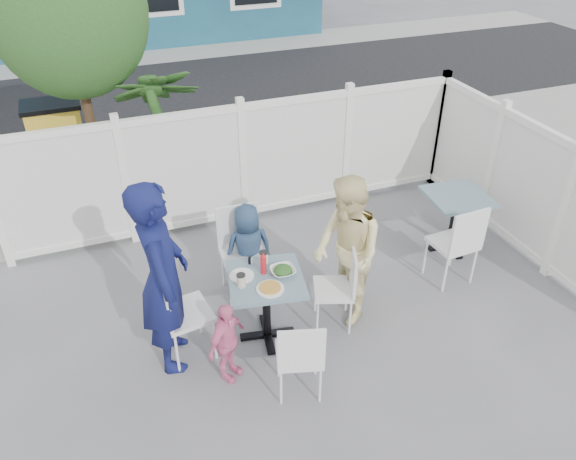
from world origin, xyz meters
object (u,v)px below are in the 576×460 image
object	(u,v)px
chair_back	(241,244)
boy	(249,249)
chair_near	(300,354)
main_table	(266,292)
spare_table	(456,208)
man	(163,278)
toddler	(227,342)
woman	(347,252)
chair_left	(176,308)
utility_cabinet	(61,151)
chair_right	(341,282)

from	to	relation	value
chair_back	boy	bearing A→B (deg)	147.87
chair_near	main_table	bearing A→B (deg)	107.98
main_table	spare_table	world-z (taller)	main_table
man	toddler	bearing A→B (deg)	-126.88
chair_near	boy	distance (m)	1.60
spare_table	woman	world-z (taller)	woman
chair_left	man	xyz separation A→B (m)	(-0.07, 0.02, 0.36)
utility_cabinet	chair_left	distance (m)	3.86
spare_table	chair_right	distance (m)	2.00
chair_right	toddler	size ratio (longest dim) A/B	1.06
utility_cabinet	woman	distance (m)	4.57
spare_table	boy	xyz separation A→B (m)	(-2.55, 0.11, -0.04)
main_table	chair_right	distance (m)	0.77
utility_cabinet	boy	bearing A→B (deg)	-60.13
utility_cabinet	chair_left	bearing A→B (deg)	-77.78
utility_cabinet	main_table	distance (m)	4.18
chair_near	woman	world-z (taller)	woman
utility_cabinet	boy	world-z (taller)	utility_cabinet
utility_cabinet	spare_table	size ratio (longest dim) A/B	1.70
spare_table	woman	distance (m)	1.89
chair_left	boy	xyz separation A→B (m)	(0.93, 0.74, -0.06)
main_table	chair_near	xyz separation A→B (m)	(0.02, -0.81, -0.06)
spare_table	utility_cabinet	bearing A→B (deg)	143.97
chair_left	utility_cabinet	bearing A→B (deg)	-175.55
spare_table	chair_near	bearing A→B (deg)	-150.17
main_table	chair_left	xyz separation A→B (m)	(-0.86, 0.05, 0.02)
spare_table	toddler	distance (m)	3.30
chair_right	woman	size ratio (longest dim) A/B	0.56
main_table	toddler	world-z (taller)	toddler
chair_left	woman	xyz separation A→B (m)	(1.71, -0.01, 0.21)
main_table	man	xyz separation A→B (m)	(-0.93, 0.06, 0.38)
spare_table	chair_back	xyz separation A→B (m)	(-2.62, 0.16, 0.01)
man	chair_left	bearing A→B (deg)	-93.33
toddler	chair_back	bearing A→B (deg)	28.66
spare_table	woman	xyz separation A→B (m)	(-1.77, -0.64, 0.23)
chair_back	main_table	bearing A→B (deg)	92.98
chair_right	chair_near	world-z (taller)	chair_right
toddler	main_table	bearing A→B (deg)	-2.22
woman	main_table	bearing A→B (deg)	-88.46
chair_back	woman	world-z (taller)	woman
chair_right	man	world-z (taller)	man
spare_table	chair_back	distance (m)	2.62
utility_cabinet	man	distance (m)	3.84
chair_near	boy	xyz separation A→B (m)	(0.05, 1.60, 0.02)
toddler	man	bearing A→B (deg)	95.91
main_table	chair_near	world-z (taller)	chair_near
chair_near	woman	bearing A→B (deg)	61.89
woman	chair_right	bearing A→B (deg)	-42.08
man	woman	bearing A→B (deg)	-82.27
main_table	chair_right	xyz separation A→B (m)	(0.76, -0.07, -0.05)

